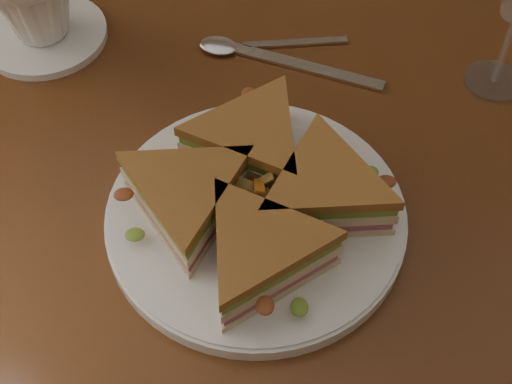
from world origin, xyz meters
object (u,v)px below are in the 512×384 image
plate (256,217)px  saucer (44,35)px  knife (292,63)px  spoon (237,45)px  sandwich_wedges (256,195)px  table (241,182)px  coffee_cup (34,0)px

plate → saucer: size_ratio=1.93×
plate → knife: (-0.02, 0.23, -0.01)m
spoon → knife: (0.07, -0.01, -0.00)m
saucer → knife: bearing=7.4°
sandwich_wedges → knife: 0.24m
spoon → knife: bearing=-29.1°
knife → saucer: (-0.31, -0.04, 0.00)m
table → knife: 0.16m
plate → knife: size_ratio=1.40×
coffee_cup → table: bearing=8.2°
table → saucer: (-0.28, 0.08, 0.10)m
sandwich_wedges → saucer: (-0.33, 0.19, -0.04)m
coffee_cup → plate: bearing=-6.6°
spoon → coffee_cup: bearing=170.4°
spoon → coffee_cup: (-0.24, -0.05, 0.05)m
knife → saucer: bearing=-168.0°
saucer → spoon: bearing=11.9°
saucer → plate: bearing=-30.2°
plate → knife: bearing=95.7°
spoon → saucer: 0.24m
sandwich_wedges → knife: (-0.02, 0.23, -0.04)m
table → coffee_cup: size_ratio=11.68×
sandwich_wedges → spoon: sandwich_wedges is taller
knife → table: bearing=-100.1°
knife → saucer: size_ratio=1.38×
coffee_cup → sandwich_wedges: bearing=-6.6°
knife → coffee_cup: size_ratio=2.10×
saucer → coffee_cup: 0.05m
table → spoon: (-0.04, 0.13, 0.10)m
plate → saucer: 0.38m
spoon → saucer: same height
plate → coffee_cup: 0.39m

